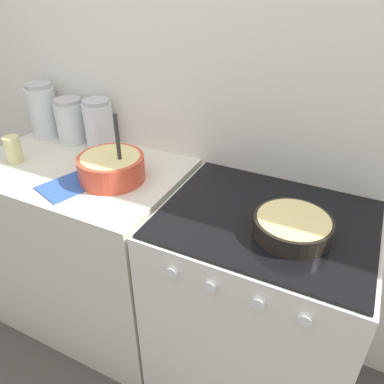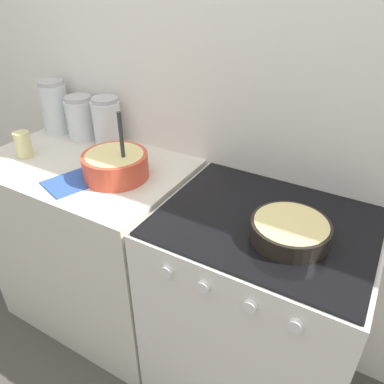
{
  "view_description": "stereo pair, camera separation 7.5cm",
  "coord_description": "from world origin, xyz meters",
  "px_view_note": "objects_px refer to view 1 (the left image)",
  "views": [
    {
      "loc": [
        0.62,
        -0.76,
        1.68
      ],
      "look_at": [
        0.12,
        0.26,
        0.97
      ],
      "focal_mm": 35.0,
      "sensor_mm": 36.0,
      "label": 1
    },
    {
      "loc": [
        0.69,
        -0.72,
        1.68
      ],
      "look_at": [
        0.12,
        0.26,
        0.97
      ],
      "focal_mm": 35.0,
      "sensor_mm": 36.0,
      "label": 2
    }
  ],
  "objects_px": {
    "baking_pan": "(293,226)",
    "storage_jar_right": "(99,128)",
    "stove": "(255,309)",
    "storage_jar_left": "(44,114)",
    "tin_can": "(13,149)",
    "storage_jar_middle": "(71,123)",
    "mixing_bowl": "(111,166)"
  },
  "relations": [
    {
      "from": "storage_jar_left",
      "to": "tin_can",
      "type": "distance_m",
      "value": 0.31
    },
    {
      "from": "stove",
      "to": "storage_jar_left",
      "type": "relative_size",
      "value": 3.53
    },
    {
      "from": "baking_pan",
      "to": "storage_jar_right",
      "type": "xyz_separation_m",
      "value": [
        -0.97,
        0.27,
        0.06
      ]
    },
    {
      "from": "stove",
      "to": "storage_jar_right",
      "type": "xyz_separation_m",
      "value": [
        -0.87,
        0.21,
        0.56
      ]
    },
    {
      "from": "baking_pan",
      "to": "storage_jar_right",
      "type": "distance_m",
      "value": 1.01
    },
    {
      "from": "storage_jar_middle",
      "to": "storage_jar_left",
      "type": "bearing_deg",
      "value": 180.0
    },
    {
      "from": "mixing_bowl",
      "to": "storage_jar_right",
      "type": "distance_m",
      "value": 0.33
    },
    {
      "from": "storage_jar_left",
      "to": "mixing_bowl",
      "type": "bearing_deg",
      "value": -21.8
    },
    {
      "from": "storage_jar_middle",
      "to": "storage_jar_right",
      "type": "relative_size",
      "value": 0.91
    },
    {
      "from": "mixing_bowl",
      "to": "tin_can",
      "type": "xyz_separation_m",
      "value": [
        -0.48,
        -0.06,
        -0.0
      ]
    },
    {
      "from": "storage_jar_left",
      "to": "storage_jar_right",
      "type": "bearing_deg",
      "value": 0.0
    },
    {
      "from": "storage_jar_left",
      "to": "storage_jar_middle",
      "type": "relative_size",
      "value": 1.24
    },
    {
      "from": "mixing_bowl",
      "to": "storage_jar_right",
      "type": "height_order",
      "value": "mixing_bowl"
    },
    {
      "from": "stove",
      "to": "mixing_bowl",
      "type": "bearing_deg",
      "value": -178.44
    },
    {
      "from": "baking_pan",
      "to": "storage_jar_left",
      "type": "distance_m",
      "value": 1.34
    },
    {
      "from": "storage_jar_right",
      "to": "tin_can",
      "type": "height_order",
      "value": "storage_jar_right"
    },
    {
      "from": "mixing_bowl",
      "to": "baking_pan",
      "type": "height_order",
      "value": "mixing_bowl"
    },
    {
      "from": "stove",
      "to": "tin_can",
      "type": "relative_size",
      "value": 7.96
    },
    {
      "from": "storage_jar_right",
      "to": "tin_can",
      "type": "distance_m",
      "value": 0.38
    },
    {
      "from": "stove",
      "to": "storage_jar_left",
      "type": "distance_m",
      "value": 1.35
    },
    {
      "from": "tin_can",
      "to": "storage_jar_middle",
      "type": "bearing_deg",
      "value": 74.79
    },
    {
      "from": "baking_pan",
      "to": "tin_can",
      "type": "xyz_separation_m",
      "value": [
        -1.22,
        -0.02,
        0.02
      ]
    },
    {
      "from": "baking_pan",
      "to": "tin_can",
      "type": "bearing_deg",
      "value": -179.14
    },
    {
      "from": "storage_jar_middle",
      "to": "tin_can",
      "type": "bearing_deg",
      "value": -105.21
    },
    {
      "from": "stove",
      "to": "mixing_bowl",
      "type": "height_order",
      "value": "mixing_bowl"
    },
    {
      "from": "mixing_bowl",
      "to": "storage_jar_right",
      "type": "xyz_separation_m",
      "value": [
        -0.23,
        0.23,
        0.04
      ]
    },
    {
      "from": "storage_jar_right",
      "to": "baking_pan",
      "type": "bearing_deg",
      "value": -15.5
    },
    {
      "from": "stove",
      "to": "storage_jar_right",
      "type": "relative_size",
      "value": 4.01
    },
    {
      "from": "storage_jar_right",
      "to": "storage_jar_middle",
      "type": "bearing_deg",
      "value": 180.0
    },
    {
      "from": "stove",
      "to": "baking_pan",
      "type": "relative_size",
      "value": 3.66
    },
    {
      "from": "tin_can",
      "to": "storage_jar_left",
      "type": "bearing_deg",
      "value": 107.62
    },
    {
      "from": "storage_jar_left",
      "to": "tin_can",
      "type": "relative_size",
      "value": 2.25
    }
  ]
}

